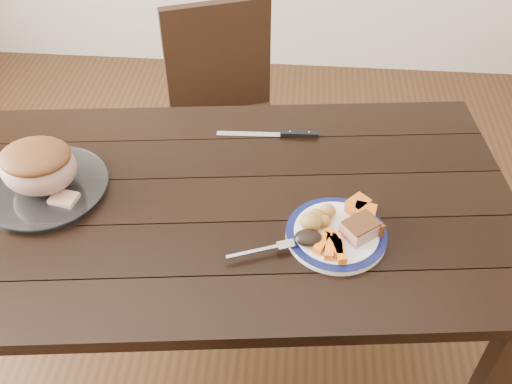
# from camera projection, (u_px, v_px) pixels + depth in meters

# --- Properties ---
(ground) EXTENTS (4.00, 4.00, 0.00)m
(ground) POSITION_uv_depth(u_px,v_px,m) (235.00, 345.00, 2.10)
(ground) COLOR #472B16
(ground) RESTS_ON ground
(dining_table) EXTENTS (1.69, 1.08, 0.75)m
(dining_table) POSITION_uv_depth(u_px,v_px,m) (229.00, 222.00, 1.65)
(dining_table) COLOR black
(dining_table) RESTS_ON ground
(chair_far) EXTENTS (0.55, 0.55, 0.93)m
(chair_far) POSITION_uv_depth(u_px,v_px,m) (226.00, 111.00, 2.28)
(chair_far) COLOR black
(chair_far) RESTS_ON ground
(dinner_plate) EXTENTS (0.26, 0.26, 0.02)m
(dinner_plate) POSITION_uv_depth(u_px,v_px,m) (336.00, 235.00, 1.47)
(dinner_plate) COLOR white
(dinner_plate) RESTS_ON dining_table
(plate_rim) EXTENTS (0.26, 0.26, 0.02)m
(plate_rim) POSITION_uv_depth(u_px,v_px,m) (336.00, 232.00, 1.47)
(plate_rim) COLOR #0D1243
(plate_rim) RESTS_ON dinner_plate
(serving_platter) EXTENTS (0.34, 0.34, 0.02)m
(serving_platter) POSITION_uv_depth(u_px,v_px,m) (46.00, 188.00, 1.60)
(serving_platter) COLOR white
(serving_platter) RESTS_ON dining_table
(pork_slice) EXTENTS (0.11, 0.10, 0.04)m
(pork_slice) POSITION_uv_depth(u_px,v_px,m) (360.00, 229.00, 1.44)
(pork_slice) COLOR tan
(pork_slice) RESTS_ON dinner_plate
(roasted_potatoes) EXTENTS (0.09, 0.09, 0.05)m
(roasted_potatoes) POSITION_uv_depth(u_px,v_px,m) (317.00, 218.00, 1.47)
(roasted_potatoes) COLOR gold
(roasted_potatoes) RESTS_ON dinner_plate
(carrot_batons) EXTENTS (0.08, 0.11, 0.02)m
(carrot_batons) POSITION_uv_depth(u_px,v_px,m) (332.00, 246.00, 1.42)
(carrot_batons) COLOR orange
(carrot_batons) RESTS_ON dinner_plate
(pumpkin_wedges) EXTENTS (0.08, 0.09, 0.04)m
(pumpkin_wedges) POSITION_uv_depth(u_px,v_px,m) (361.00, 209.00, 1.50)
(pumpkin_wedges) COLOR orange
(pumpkin_wedges) RESTS_ON dinner_plate
(dark_mushroom) EXTENTS (0.07, 0.05, 0.03)m
(dark_mushroom) POSITION_uv_depth(u_px,v_px,m) (308.00, 238.00, 1.43)
(dark_mushroom) COLOR black
(dark_mushroom) RESTS_ON dinner_plate
(fork) EXTENTS (0.17, 0.08, 0.00)m
(fork) POSITION_uv_depth(u_px,v_px,m) (266.00, 249.00, 1.42)
(fork) COLOR silver
(fork) RESTS_ON dinner_plate
(roast_joint) EXTENTS (0.21, 0.18, 0.13)m
(roast_joint) POSITION_uv_depth(u_px,v_px,m) (39.00, 168.00, 1.55)
(roast_joint) COLOR tan
(roast_joint) RESTS_ON serving_platter
(cut_slice) EXTENTS (0.08, 0.07, 0.02)m
(cut_slice) POSITION_uv_depth(u_px,v_px,m) (64.00, 199.00, 1.54)
(cut_slice) COLOR tan
(cut_slice) RESTS_ON serving_platter
(carving_knife) EXTENTS (0.32, 0.03, 0.01)m
(carving_knife) POSITION_uv_depth(u_px,v_px,m) (287.00, 134.00, 1.79)
(carving_knife) COLOR silver
(carving_knife) RESTS_ON dining_table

